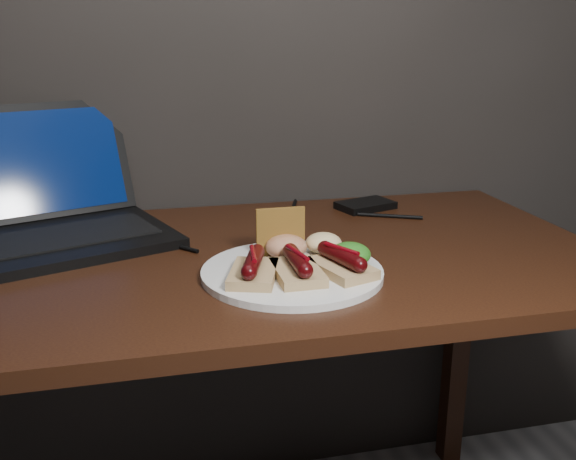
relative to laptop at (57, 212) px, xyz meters
The scene contains 12 objects.
desk 0.38m from the laptop, 32.08° to the right, with size 1.40×0.70×0.75m.
laptop is the anchor object (origin of this frame).
hard_drive 0.66m from the laptop, ahead, with size 0.12×0.08×0.02m, color black.
desk_cables 0.30m from the laptop, ahead, with size 0.86×0.37×0.01m.
plate 0.50m from the laptop, 38.03° to the right, with size 0.30×0.30×0.01m, color white.
bread_sausage_left 0.47m from the laptop, 45.89° to the right, with size 0.10×0.13×0.04m.
bread_sausage_center 0.53m from the laptop, 41.27° to the right, with size 0.07×0.12×0.04m.
bread_sausage_right 0.58m from the laptop, 36.32° to the right, with size 0.10×0.13×0.04m.
crispbread 0.46m from the laptop, 31.06° to the right, with size 0.09×0.01×0.09m, color #A67E2D.
salad_greens 0.58m from the laptop, 32.54° to the right, with size 0.07×0.07×0.04m, color #145711.
salsa_mound 0.47m from the laptop, 32.36° to the right, with size 0.07×0.07×0.04m, color #A32310.
coleslaw_mound 0.53m from the laptop, 27.24° to the right, with size 0.06×0.06×0.04m, color beige.
Camera 1 is at (-0.13, 0.30, 1.13)m, focal length 40.00 mm.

